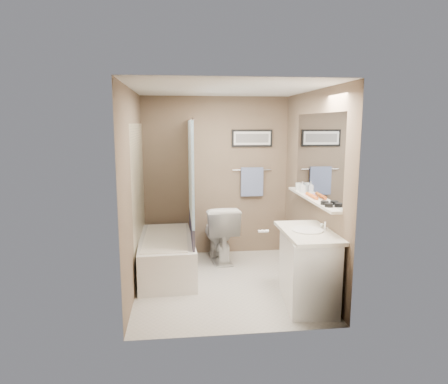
{
  "coord_description": "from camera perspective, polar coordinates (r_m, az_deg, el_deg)",
  "views": [
    {
      "loc": [
        -0.56,
        -4.76,
        2.0
      ],
      "look_at": [
        0.0,
        0.15,
        1.15
      ],
      "focal_mm": 32.0,
      "sensor_mm": 36.0,
      "label": 1
    }
  ],
  "objects": [
    {
      "name": "art_frame",
      "position": [
        6.1,
        4.03,
        7.67
      ],
      "size": [
        0.62,
        0.02,
        0.26
      ],
      "primitive_type": "cube",
      "color": "black",
      "rests_on": "wall_back"
    },
    {
      "name": "curtain_lower",
      "position": [
        5.45,
        -4.62,
        -5.37
      ],
      "size": [
        0.03,
        1.45,
        0.36
      ],
      "primitive_type": "cube",
      "color": "#2A294D",
      "rests_on": "curtain_rod"
    },
    {
      "name": "faucet_spout",
      "position": [
        4.53,
        14.28,
        -4.71
      ],
      "size": [
        0.02,
        0.02,
        0.1
      ],
      "primitive_type": "cylinder",
      "color": "white",
      "rests_on": "countertop"
    },
    {
      "name": "door",
      "position": [
        3.82,
        10.67,
        -5.59
      ],
      "size": [
        0.8,
        0.02,
        2.0
      ],
      "primitive_type": "cube",
      "color": "silver",
      "rests_on": "wall_front"
    },
    {
      "name": "wall_left",
      "position": [
        4.85,
        -12.57,
        0.04
      ],
      "size": [
        0.04,
        2.5,
        2.4
      ],
      "primitive_type": "cube",
      "color": "brown",
      "rests_on": "ground"
    },
    {
      "name": "ground",
      "position": [
        5.19,
        0.19,
        -12.9
      ],
      "size": [
        2.5,
        2.5,
        0.0
      ],
      "primitive_type": "plane",
      "color": "beige",
      "rests_on": "ground"
    },
    {
      "name": "ceiling",
      "position": [
        4.81,
        0.21,
        14.3
      ],
      "size": [
        2.2,
        2.5,
        0.04
      ],
      "primitive_type": "cube",
      "color": "silver",
      "rests_on": "wall_back"
    },
    {
      "name": "vanity",
      "position": [
        4.62,
        11.89,
        -10.71
      ],
      "size": [
        0.58,
        0.94,
        0.8
      ],
      "primitive_type": "cube",
      "rotation": [
        0.0,
        0.0,
        -0.1
      ],
      "color": "white",
      "rests_on": "ground"
    },
    {
      "name": "glass_jar",
      "position": [
        5.44,
        10.61,
        0.77
      ],
      "size": [
        0.08,
        0.08,
        0.1
      ],
      "primitive_type": "cylinder",
      "color": "silver",
      "rests_on": "shelf"
    },
    {
      "name": "mirror",
      "position": [
        4.91,
        13.21,
        5.07
      ],
      "size": [
        0.02,
        1.6,
        1.0
      ],
      "primitive_type": "cube",
      "color": "silver",
      "rests_on": "wall_right"
    },
    {
      "name": "faucet_knob",
      "position": [
        4.63,
        13.83,
        -4.65
      ],
      "size": [
        0.05,
        0.05,
        0.05
      ],
      "primitive_type": "sphere",
      "color": "white",
      "rests_on": "countertop"
    },
    {
      "name": "countertop",
      "position": [
        4.49,
        11.96,
        -5.69
      ],
      "size": [
        0.54,
        0.96,
        0.04
      ],
      "primitive_type": "cube",
      "color": "silver",
      "rests_on": "vanity"
    },
    {
      "name": "curtain_upper",
      "position": [
        5.29,
        -4.74,
        3.22
      ],
      "size": [
        0.03,
        1.45,
        1.28
      ],
      "primitive_type": "cube",
      "color": "white",
      "rests_on": "curtain_rod"
    },
    {
      "name": "bathtub",
      "position": [
        5.48,
        -8.25,
        -8.98
      ],
      "size": [
        0.78,
        1.53,
        0.5
      ],
      "primitive_type": "cube",
      "rotation": [
        0.0,
        0.0,
        0.05
      ],
      "color": "white",
      "rests_on": "ground"
    },
    {
      "name": "art_mat",
      "position": [
        6.08,
        4.05,
        7.67
      ],
      "size": [
        0.56,
        0.0,
        0.2
      ],
      "primitive_type": "cube",
      "color": "white",
      "rests_on": "art_frame"
    },
    {
      "name": "door_handle",
      "position": [
        3.79,
        5.63,
        -5.6
      ],
      "size": [
        0.1,
        0.02,
        0.02
      ],
      "primitive_type": "cylinder",
      "rotation": [
        0.0,
        1.57,
        0.0
      ],
      "color": "silver",
      "rests_on": "door"
    },
    {
      "name": "wall_front",
      "position": [
        3.66,
        2.44,
        -2.87
      ],
      "size": [
        2.2,
        0.04,
        2.4
      ],
      "primitive_type": "cube",
      "color": "brown",
      "rests_on": "ground"
    },
    {
      "name": "art_image",
      "position": [
        6.08,
        4.06,
        7.67
      ],
      "size": [
        0.5,
        0.0,
        0.13
      ],
      "primitive_type": "cube",
      "color": "#595959",
      "rests_on": "art_mat"
    },
    {
      "name": "wall_right",
      "position": [
        5.1,
        12.35,
        0.5
      ],
      "size": [
        0.04,
        2.5,
        2.4
      ],
      "primitive_type": "cube",
      "color": "brown",
      "rests_on": "ground"
    },
    {
      "name": "hair_brush_front",
      "position": [
        4.88,
        12.67,
        -0.66
      ],
      "size": [
        0.04,
        0.22,
        0.04
      ],
      "primitive_type": "cylinder",
      "rotation": [
        1.57,
        0.0,
        0.02
      ],
      "color": "#D5591E",
      "rests_on": "shelf"
    },
    {
      "name": "candle_bowl_near",
      "position": [
        4.43,
        14.74,
        -1.83
      ],
      "size": [
        0.09,
        0.09,
        0.04
      ],
      "primitive_type": "cylinder",
      "color": "black",
      "rests_on": "shelf"
    },
    {
      "name": "tub_rim",
      "position": [
        5.4,
        -8.32,
        -6.47
      ],
      "size": [
        0.56,
        1.36,
        0.02
      ],
      "primitive_type": "cube",
      "color": "white",
      "rests_on": "bathtub"
    },
    {
      "name": "wall_back",
      "position": [
        6.07,
        -1.15,
        2.19
      ],
      "size": [
        2.2,
        0.04,
        2.4
      ],
      "primitive_type": "cube",
      "color": "brown",
      "rests_on": "ground"
    },
    {
      "name": "shelf",
      "position": [
        4.96,
        12.37,
        -0.92
      ],
      "size": [
        0.12,
        1.6,
        0.03
      ],
      "primitive_type": "cube",
      "color": "silver",
      "rests_on": "wall_right"
    },
    {
      "name": "candle_bowl_far",
      "position": [
        4.54,
        14.18,
        -1.52
      ],
      "size": [
        0.09,
        0.09,
        0.04
      ],
      "primitive_type": "cylinder",
      "color": "black",
      "rests_on": "shelf"
    },
    {
      "name": "pink_comb",
      "position": [
        5.11,
        11.79,
        -0.37
      ],
      "size": [
        0.04,
        0.16,
        0.01
      ],
      "primitive_type": "cube",
      "rotation": [
        0.0,
        0.0,
        -0.04
      ],
      "color": "#F998C0",
      "rests_on": "shelf"
    },
    {
      "name": "sink_basin",
      "position": [
        4.48,
        11.85,
        -5.35
      ],
      "size": [
        0.34,
        0.34,
        0.01
      ],
      "primitive_type": "cylinder",
      "color": "white",
      "rests_on": "countertop"
    },
    {
      "name": "towel_bar",
      "position": [
        6.12,
        4.0,
        3.17
      ],
      "size": [
        0.6,
        0.02,
        0.02
      ],
      "primitive_type": "cylinder",
      "rotation": [
        0.0,
        1.57,
        0.0
      ],
      "color": "silver",
      "rests_on": "wall_back"
    },
    {
      "name": "tile_surround",
      "position": [
        5.38,
        -12.07,
        -1.17
      ],
      "size": [
        0.02,
        1.55,
        2.0
      ],
      "primitive_type": "cube",
      "color": "beige",
      "rests_on": "wall_left"
    },
    {
      "name": "soap_bottle",
      "position": [
        5.29,
        11.14,
        0.71
      ],
      "size": [
        0.07,
        0.07,
        0.14
      ],
      "primitive_type": "imported",
      "rotation": [
        0.0,
        0.0,
        0.1
      ],
      "color": "#999999",
      "rests_on": "shelf"
    },
    {
      "name": "curtain_rod",
      "position": [
        5.26,
        -4.84,
        10.27
      ],
      "size": [
        0.02,
        1.55,
        0.02
      ],
      "primitive_type": "cylinder",
      "rotation": [
        1.57,
        0.0,
        0.0
      ],
      "color": "silver",
      "rests_on": "wall_left"
    },
    {
      "name": "hair_brush_back",
      "position": [
        4.99,
        12.24,
        -0.42
      ],
      "size": [
        0.05,
        0.22,
        0.04
      ],
      "primitive_type": "cylinder",
      "rotation": [
        1.57,
        0.0,
        0.07
      ],
      "color": "#CA5D1C",
      "rests_on": "shelf"
    },
    {
      "name": "toilet",
      "position": [
        5.89,
        -0.63,
        -5.82
      ],
      "size": [
        0.54,
        0.86,
        0.84
      ],
      "primitive_type": "imported",
      "rotation": [
        0.0,
        0.0,
        3.23
      ],
      "color": "silver",
      "rests_on": "ground"
    },
    {
      "name": "towel",
      "position": [
        6.12,
        4.02,
        1.47
      ],
      "size": [
        0.34,
        0.05,
        0.44
      ],
      "primitive_type": "cube",
      "color": "#8B9FCA",
      "rests_on": "towel_bar"
    }
  ]
}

